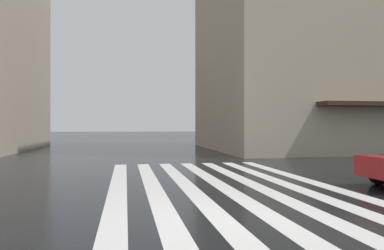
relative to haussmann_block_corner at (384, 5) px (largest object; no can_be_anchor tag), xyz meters
The scene contains 3 objects.
ground_plane 29.42m from the haussmann_block_corner, 136.43° to the left, with size 220.00×220.00×0.00m, color black.
zebra_crossing 26.15m from the haussmann_block_corner, 131.66° to the left, with size 13.00×6.50×0.01m.
haussmann_block_corner is the anchor object (origin of this frame).
Camera 1 is at (-6.67, 1.68, 1.77)m, focal length 34.59 mm.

